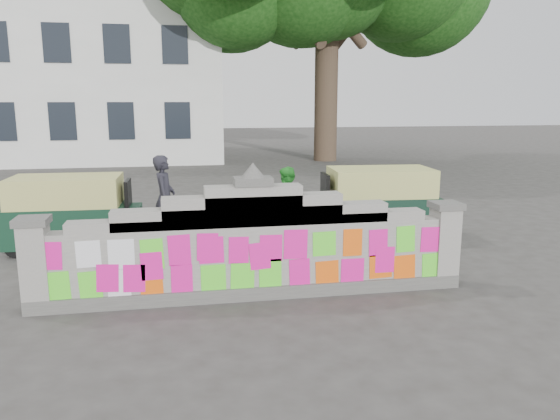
{
  "coord_description": "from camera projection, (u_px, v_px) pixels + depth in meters",
  "views": [
    {
      "loc": [
        -1.04,
        -7.68,
        2.88
      ],
      "look_at": [
        0.58,
        1.0,
        1.1
      ],
      "focal_mm": 35.0,
      "sensor_mm": 36.0,
      "label": 1
    }
  ],
  "objects": [
    {
      "name": "ground",
      "position": [
        254.0,
        296.0,
        8.16
      ],
      "size": [
        100.0,
        100.0,
        0.0
      ],
      "primitive_type": "plane",
      "color": "#383533",
      "rests_on": "ground"
    },
    {
      "name": "parapet_wall",
      "position": [
        254.0,
        248.0,
        8.01
      ],
      "size": [
        6.48,
        0.44,
        2.01
      ],
      "color": "#4C4C49",
      "rests_on": "ground"
    },
    {
      "name": "building",
      "position": [
        54.0,
        77.0,
        27.28
      ],
      "size": [
        16.0,
        10.0,
        8.9
      ],
      "color": "silver",
      "rests_on": "ground"
    },
    {
      "name": "cyclist_bike",
      "position": [
        166.0,
        228.0,
        10.41
      ],
      "size": [
        1.89,
        0.84,
        0.96
      ],
      "primitive_type": "imported",
      "rotation": [
        0.0,
        0.0,
        1.46
      ],
      "color": "black",
      "rests_on": "ground"
    },
    {
      "name": "cyclist_rider",
      "position": [
        165.0,
        211.0,
        10.35
      ],
      "size": [
        0.45,
        0.63,
        1.63
      ],
      "primitive_type": "imported",
      "rotation": [
        0.0,
        0.0,
        1.46
      ],
      "color": "black",
      "rests_on": "ground"
    },
    {
      "name": "pedestrian",
      "position": [
        287.0,
        204.0,
        11.31
      ],
      "size": [
        0.63,
        0.78,
        1.54
      ],
      "primitive_type": "imported",
      "rotation": [
        0.0,
        0.0,
        -1.51
      ],
      "color": "green",
      "rests_on": "ground"
    },
    {
      "name": "rickshaw_left",
      "position": [
        71.0,
        212.0,
        10.64
      ],
      "size": [
        2.62,
        1.28,
        1.44
      ],
      "rotation": [
        0.0,
        0.0,
        -0.03
      ],
      "color": "#10301F",
      "rests_on": "ground"
    },
    {
      "name": "rickshaw_right",
      "position": [
        377.0,
        202.0,
        11.56
      ],
      "size": [
        2.71,
        1.4,
        1.48
      ],
      "rotation": [
        0.0,
        0.0,
        3.07
      ],
      "color": "black",
      "rests_on": "ground"
    }
  ]
}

